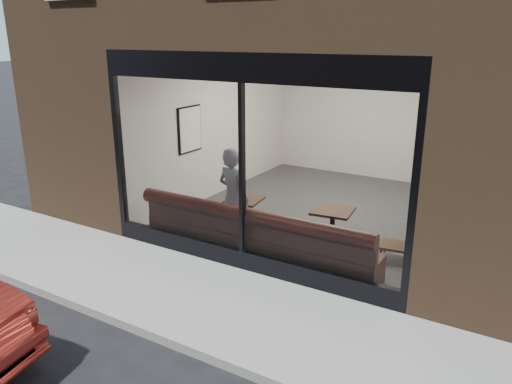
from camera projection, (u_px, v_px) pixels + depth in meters
The scene contains 20 objects.
ground at pixel (151, 334), 5.96m from camera, with size 120.00×120.00×0.00m, color black.
sidewalk_near at pixel (202, 298), 6.78m from camera, with size 40.00×2.00×0.01m, color gray.
kerb_near at pixel (148, 332), 5.90m from camera, with size 40.00×0.10×0.12m, color gray.
host_building_pier_left at pixel (243, 103), 13.86m from camera, with size 2.50×12.00×3.20m, color brown.
host_building_backfill at pixel (408, 100), 14.47m from camera, with size 5.00×6.00×3.20m, color brown.
cafe_floor at pixel (321, 211), 10.04m from camera, with size 6.00×6.00×0.00m, color #2D2D30.
cafe_ceiling at pixel (328, 48), 9.08m from camera, with size 6.00×6.00×0.00m, color white.
cafe_wall_back at pixel (374, 114), 12.01m from camera, with size 5.00×5.00×0.00m, color silver.
cafe_wall_left at pixel (218, 123), 10.79m from camera, with size 6.00×6.00×0.00m, color silver.
cafe_wall_right at pixel (462, 148), 8.34m from camera, with size 6.00×6.00×0.00m, color silver.
storefront_kick at pixel (243, 260), 7.59m from camera, with size 5.00×0.10×0.30m, color black.
storefront_header at pixel (241, 67), 6.73m from camera, with size 5.00×0.10×0.40m, color black.
storefront_mullion at pixel (242, 171), 7.17m from camera, with size 0.06×0.10×2.50m, color black.
storefront_glass at pixel (241, 171), 7.15m from camera, with size 4.80×4.80×0.00m, color white.
banquette at pixel (256, 246), 7.90m from camera, with size 4.00×0.55×0.45m, color #341513.
person at pixel (233, 198), 8.21m from camera, with size 0.62×0.41×1.71m, color #99ABCA.
cafe_table_left at pixel (244, 200), 8.47m from camera, with size 0.56×0.56×0.04m, color #301F12.
cafe_table_right at pixel (333, 211), 7.94m from camera, with size 0.62×0.62×0.04m, color #301F12.
cafe_chair_right at pixel (395, 245), 7.88m from camera, with size 0.44×0.44×0.04m, color #301F12.
wall_poster at pixel (190, 129), 9.93m from camera, with size 0.02×0.65×0.86m, color white.
Camera 1 is at (3.74, -3.79, 3.43)m, focal length 35.00 mm.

